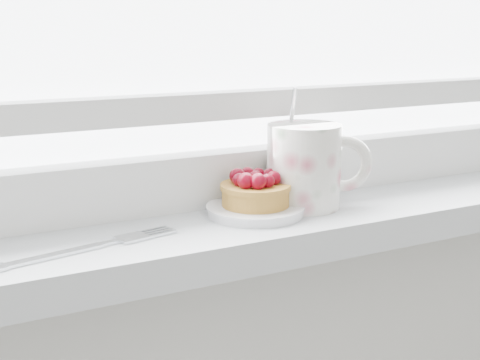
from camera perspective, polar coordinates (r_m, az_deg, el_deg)
saucer at (r=0.84m, az=1.33°, el=-2.56°), size 0.12×0.12×0.01m
raspberry_tart at (r=0.83m, az=1.31°, el=-0.85°), size 0.09×0.09×0.05m
floral_mug at (r=0.86m, az=5.72°, el=1.36°), size 0.15×0.13×0.16m
fork at (r=0.73m, az=-13.08°, el=-5.70°), size 0.21×0.06×0.00m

